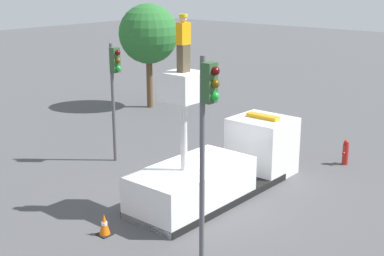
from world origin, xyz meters
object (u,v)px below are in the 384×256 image
Objects in this scene: traffic_light_across at (115,79)px; traffic_cone_rear at (104,225)px; bucket_truck at (221,168)px; fire_hydrant at (346,152)px; tree_left_bg at (149,34)px; traffic_light_pole at (207,122)px; worker at (183,43)px.

traffic_cone_rear is (-4.72, -4.68, -3.16)m from traffic_light_across.
bucket_truck reaches higher than fire_hydrant.
tree_left_bg is at bearing 55.46° from bucket_truck.
bucket_truck is at bearing -124.54° from tree_left_bg.
traffic_light_pole is at bearing -176.52° from fire_hydrant.
fire_hydrant is at bearing -14.60° from traffic_cone_rear.
worker reaches higher than traffic_light_pole.
bucket_truck is 10.97× the size of traffic_cone_rear.
traffic_light_pole is at bearing -128.99° from worker.
worker is 0.29× the size of tree_left_bg.
worker reaches higher than tree_left_bg.
traffic_light_pole reaches higher than traffic_cone_rear.
traffic_cone_rear is (-0.68, 3.34, -3.64)m from traffic_light_pole.
traffic_light_across is at bearing 128.01° from fire_hydrant.
traffic_light_across is at bearing 63.25° from traffic_light_pole.
tree_left_bg is at bearing 39.98° from traffic_cone_rear.
traffic_light_across is (4.04, 8.02, -0.48)m from traffic_light_pole.
fire_hydrant is at bearing -51.99° from traffic_light_across.
traffic_cone_rear is 0.11× the size of tree_left_bg.
traffic_cone_rear is (-2.84, 0.68, -5.19)m from worker.
bucket_truck is at bearing -89.23° from traffic_light_across.
worker is at bearing 180.00° from bucket_truck.
traffic_cone_rear is at bearing -140.02° from tree_left_bg.
traffic_light_pole is 0.94× the size of tree_left_bg.
tree_left_bg reaches higher than fire_hydrant.
fire_hydrant is (9.84, 0.60, -3.45)m from traffic_light_pole.
traffic_light_pole is at bearing -78.45° from traffic_cone_rear.
traffic_light_across is 7.36m from traffic_cone_rear.
traffic_light_pole is 4.99m from traffic_cone_rear.
tree_left_bg reaches higher than traffic_light_pole.
fire_hydrant is (5.80, -7.42, -2.97)m from traffic_light_across.
worker is 3.76m from traffic_light_pole.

